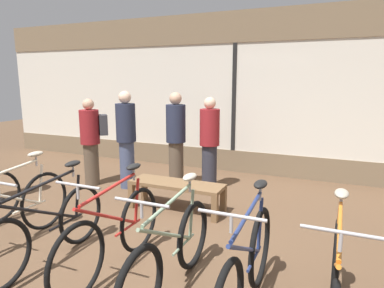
{
  "coord_description": "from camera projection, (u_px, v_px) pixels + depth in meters",
  "views": [
    {
      "loc": [
        2.0,
        -3.02,
        1.9
      ],
      "look_at": [
        0.0,
        1.56,
        0.95
      ],
      "focal_mm": 32.0,
      "sensor_mm": 36.0,
      "label": 1
    }
  ],
  "objects": [
    {
      "name": "ground_plane",
      "position": [
        137.0,
        250.0,
        3.86
      ],
      "size": [
        24.0,
        24.0,
        0.0
      ],
      "primitive_type": "plane",
      "color": "brown"
    },
    {
      "name": "shop_back_wall",
      "position": [
        234.0,
        92.0,
        6.87
      ],
      "size": [
        12.0,
        0.08,
        3.2
      ],
      "color": "#7A664C",
      "rests_on": "ground_plane"
    },
    {
      "name": "bicycle_left",
      "position": [
        10.0,
        212.0,
        3.91
      ],
      "size": [
        0.46,
        1.78,
        1.05
      ],
      "color": "black",
      "rests_on": "ground_plane"
    },
    {
      "name": "bicycle_center_left",
      "position": [
        47.0,
        228.0,
        3.53
      ],
      "size": [
        0.46,
        1.74,
        1.03
      ],
      "color": "black",
      "rests_on": "ground_plane"
    },
    {
      "name": "bicycle_center",
      "position": [
        113.0,
        234.0,
        3.37
      ],
      "size": [
        0.46,
        1.7,
        1.04
      ],
      "color": "black",
      "rests_on": "ground_plane"
    },
    {
      "name": "bicycle_center_right",
      "position": [
        171.0,
        254.0,
        3.03
      ],
      "size": [
        0.46,
        1.7,
        1.03
      ],
      "color": "black",
      "rests_on": "ground_plane"
    },
    {
      "name": "bicycle_right",
      "position": [
        247.0,
        270.0,
        2.73
      ],
      "size": [
        0.46,
        1.74,
        1.05
      ],
      "color": "black",
      "rests_on": "ground_plane"
    },
    {
      "name": "bicycle_far_right",
      "position": [
        335.0,
        287.0,
        2.52
      ],
      "size": [
        0.46,
        1.72,
        1.04
      ],
      "color": "black",
      "rests_on": "ground_plane"
    },
    {
      "name": "display_bench",
      "position": [
        176.0,
        187.0,
        4.98
      ],
      "size": [
        1.4,
        0.44,
        0.42
      ],
      "color": "brown",
      "rests_on": "ground_plane"
    },
    {
      "name": "customer_near_rack",
      "position": [
        176.0,
        138.0,
        5.96
      ],
      "size": [
        0.43,
        0.43,
        1.68
      ],
      "color": "brown",
      "rests_on": "ground_plane"
    },
    {
      "name": "customer_by_window",
      "position": [
        126.0,
        138.0,
        5.95
      ],
      "size": [
        0.42,
        0.42,
        1.7
      ],
      "color": "#424C6B",
      "rests_on": "ground_plane"
    },
    {
      "name": "customer_mid_floor",
      "position": [
        210.0,
        142.0,
        5.86
      ],
      "size": [
        0.48,
        0.48,
        1.6
      ],
      "color": "#2D2D38",
      "rests_on": "ground_plane"
    },
    {
      "name": "customer_near_bench",
      "position": [
        91.0,
        139.0,
        6.11
      ],
      "size": [
        0.55,
        0.53,
        1.56
      ],
      "color": "brown",
      "rests_on": "ground_plane"
    }
  ]
}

